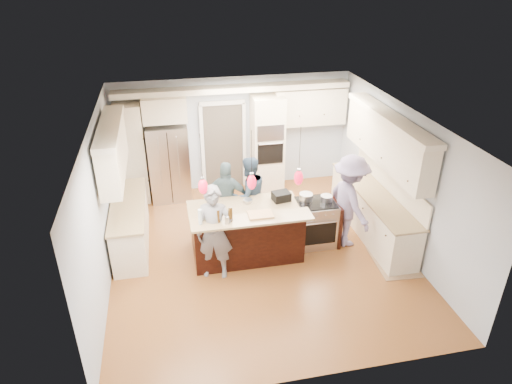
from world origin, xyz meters
The scene contains 23 objects.
ground_plane centered at (0.00, 0.00, 0.00)m, with size 6.00×6.00×0.00m, color #945228.
room_shell centered at (0.00, 0.00, 1.82)m, with size 5.54×6.04×2.72m.
refrigerator centered at (-1.55, 2.64, 0.90)m, with size 0.90×0.70×1.80m, color #B7B7BC.
oven_column centered at (0.75, 2.67, 1.15)m, with size 0.72×0.69×2.30m.
back_upper_cabinets centered at (-0.75, 2.76, 1.67)m, with size 5.30×0.61×2.54m.
right_counter_run centered at (2.44, 0.30, 1.06)m, with size 0.64×3.10×2.51m.
left_cabinets centered at (-2.44, 0.80, 1.06)m, with size 0.64×2.30×2.51m.
kitchen_island centered at (-0.25, 0.07, 0.49)m, with size 2.10×1.46×1.12m.
island_range centered at (1.16, 0.15, 0.46)m, with size 0.82×0.71×0.92m.
pendant_lights centered at (-0.25, -0.51, 1.80)m, with size 1.75×0.15×1.03m.
person_bar_end centered at (-0.90, -0.48, 0.88)m, with size 0.64×0.42×1.76m, color slate.
person_far_left centered at (-0.04, 0.87, 0.82)m, with size 0.79×0.62×1.63m, color #2E435A.
person_far_right centered at (-0.48, 0.85, 0.79)m, with size 0.92×0.38×1.57m, color slate.
person_range_side centered at (1.76, 0.02, 0.93)m, with size 1.20×0.69×1.86m, color gray.
floor_rug centered at (2.40, -0.80, 0.01)m, with size 0.73×1.06×0.01m, color #947451.
water_bottle centered at (-1.13, -0.54, 1.26)m, with size 0.06×0.06×0.28m, color silver.
beer_bottle_a centered at (-0.83, -0.54, 1.24)m, with size 0.06×0.06×0.24m, color #41280B.
beer_bottle_b centered at (-0.63, -0.55, 1.23)m, with size 0.06×0.06×0.23m, color #41280B.
beer_bottle_c centered at (-0.62, -0.54, 1.25)m, with size 0.07×0.07×0.27m, color #41280B.
drink_can centered at (-0.70, -0.61, 1.19)m, with size 0.07×0.07×0.13m, color #B7B7BC.
cutting_board centered at (-0.09, -0.47, 1.14)m, with size 0.42×0.30×0.03m, color tan.
pot_large centered at (0.95, 0.23, 1.00)m, with size 0.26×0.26×0.15m, color #B7B7BC.
pot_small centered at (1.34, 0.15, 0.98)m, with size 0.23×0.23×0.11m, color #B7B7BC.
Camera 1 is at (-1.53, -7.09, 5.12)m, focal length 32.00 mm.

